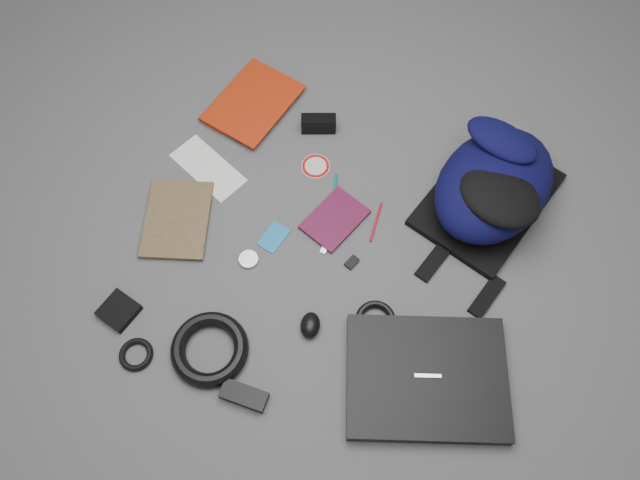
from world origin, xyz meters
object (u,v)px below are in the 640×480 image
at_px(comic_book, 146,218).
at_px(dvd_case, 335,219).
at_px(textbook_red, 226,89).
at_px(power_brick, 244,395).
at_px(compact_camera, 319,124).
at_px(pouch, 119,311).
at_px(backpack, 494,184).
at_px(laptop, 427,378).
at_px(mouse, 310,325).

relative_size(comic_book, dvd_case, 1.41).
distance_m(textbook_red, power_brick, 0.98).
xyz_separation_m(comic_book, compact_camera, (0.34, 0.49, 0.02)).
bearing_deg(comic_book, dvd_case, 2.51).
bearing_deg(pouch, backpack, 40.83).
distance_m(comic_book, power_brick, 0.60).
xyz_separation_m(laptop, mouse, (-0.33, 0.02, -0.00)).
height_order(dvd_case, power_brick, power_brick).
relative_size(mouse, power_brick, 0.62).
relative_size(compact_camera, pouch, 1.19).
height_order(textbook_red, comic_book, textbook_red).
bearing_deg(backpack, dvd_case, -133.73).
xyz_separation_m(backpack, power_brick, (-0.41, -0.79, -0.08)).
height_order(backpack, textbook_red, backpack).
xyz_separation_m(backpack, comic_book, (-0.89, -0.43, -0.09)).
bearing_deg(backpack, comic_book, -138.32).
relative_size(comic_book, pouch, 2.81).
bearing_deg(mouse, power_brick, -125.29).
height_order(comic_book, mouse, mouse).
bearing_deg(compact_camera, power_brick, -102.93).
relative_size(backpack, comic_book, 1.82).
bearing_deg(compact_camera, textbook_red, 153.29).
distance_m(compact_camera, power_brick, 0.85).
distance_m(power_brick, pouch, 0.42).
bearing_deg(compact_camera, laptop, -70.88).
xyz_separation_m(compact_camera, power_brick, (0.14, -0.84, -0.02)).
distance_m(comic_book, compact_camera, 0.59).
height_order(laptop, pouch, laptop).
bearing_deg(compact_camera, dvd_case, -81.93).
height_order(dvd_case, mouse, mouse).
relative_size(compact_camera, power_brick, 0.90).
distance_m(laptop, comic_book, 0.90).
bearing_deg(dvd_case, laptop, -22.75).
distance_m(comic_book, dvd_case, 0.55).
relative_size(compact_camera, mouse, 1.45).
xyz_separation_m(laptop, pouch, (-0.82, -0.14, -0.01)).
bearing_deg(laptop, mouse, 156.40).
bearing_deg(compact_camera, backpack, -27.85).
xyz_separation_m(backpack, dvd_case, (-0.39, -0.23, -0.09)).
distance_m(mouse, pouch, 0.52).
distance_m(dvd_case, power_brick, 0.56).
distance_m(backpack, comic_book, 1.00).
bearing_deg(mouse, pouch, -178.05).
xyz_separation_m(mouse, power_brick, (-0.08, -0.23, -0.00)).
bearing_deg(dvd_case, compact_camera, 139.28).
height_order(comic_book, power_brick, power_brick).
bearing_deg(dvd_case, pouch, -113.36).
relative_size(dvd_case, power_brick, 1.50).
bearing_deg(power_brick, textbook_red, 115.82).
height_order(comic_book, pouch, pouch).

